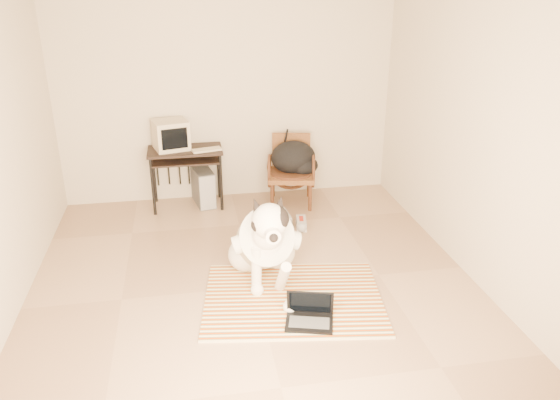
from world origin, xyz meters
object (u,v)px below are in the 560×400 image
object	(u,v)px
backpack	(295,159)
laptop	(310,314)
dog	(265,242)
crt_monitor	(171,135)
computer_desk	(185,158)
pc_tower	(203,187)
rattan_chair	(291,170)

from	to	relation	value
backpack	laptop	bearing A→B (deg)	-98.88
dog	crt_monitor	distance (m)	2.13
computer_desk	pc_tower	bearing A→B (deg)	13.26
rattan_chair	laptop	bearing A→B (deg)	-97.81
dog	backpack	size ratio (longest dim) A/B	2.42
pc_tower	backpack	size ratio (longest dim) A/B	0.90
laptop	rattan_chair	bearing A→B (deg)	82.19
dog	laptop	bearing A→B (deg)	-71.56
laptop	computer_desk	distance (m)	2.80
dog	rattan_chair	xyz separation A→B (m)	(0.59, 1.75, 0.03)
dog	computer_desk	xyz separation A→B (m)	(-0.66, 1.84, 0.24)
laptop	computer_desk	bearing A→B (deg)	109.24
rattan_chair	pc_tower	bearing A→B (deg)	172.84
crt_monitor	backpack	distance (m)	1.49
computer_desk	backpack	world-z (taller)	backpack
computer_desk	backpack	size ratio (longest dim) A/B	1.56
pc_tower	rattan_chair	distance (m)	1.09
dog	backpack	bearing A→B (deg)	69.86
dog	pc_tower	world-z (taller)	dog
pc_tower	backpack	xyz separation A→B (m)	(1.11, -0.15, 0.34)
computer_desk	pc_tower	distance (m)	0.44
dog	laptop	distance (m)	0.84
computer_desk	laptop	bearing A→B (deg)	-70.76
laptop	rattan_chair	size ratio (longest dim) A/B	0.53
dog	backpack	distance (m)	1.86
dog	rattan_chair	size ratio (longest dim) A/B	1.63
computer_desk	rattan_chair	world-z (taller)	rattan_chair
pc_tower	rattan_chair	bearing A→B (deg)	-7.16
laptop	rattan_chair	xyz separation A→B (m)	(0.34, 2.50, 0.33)
computer_desk	rattan_chair	xyz separation A→B (m)	(1.25, -0.09, -0.20)
laptop	pc_tower	size ratio (longest dim) A/B	0.88
crt_monitor	rattan_chair	world-z (taller)	crt_monitor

